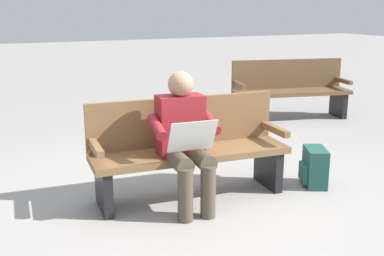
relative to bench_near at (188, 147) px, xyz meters
name	(u,v)px	position (x,y,z in m)	size (l,w,h in m)	color
ground_plane	(191,197)	(0.01, 0.07, -0.46)	(40.00, 40.00, 0.00)	gray
bench_near	(188,147)	(0.00, 0.00, 0.00)	(1.83, 0.61, 0.90)	brown
person_seated	(185,137)	(0.14, 0.22, 0.17)	(0.59, 0.59, 1.18)	maroon
backpack	(314,167)	(-1.21, 0.31, -0.27)	(0.33, 0.38, 0.38)	#1E4C42
bench_far	(290,89)	(-2.74, -2.18, 0.00)	(1.86, 0.87, 0.90)	brown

